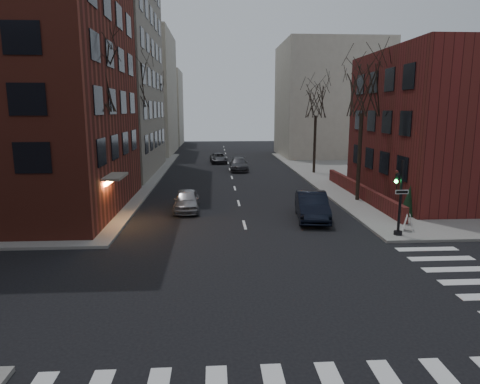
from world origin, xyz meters
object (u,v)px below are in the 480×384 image
parked_sedan (312,206)px  tree_left_a (93,79)px  tree_right_a (363,91)px  streetlamp_far (162,130)px  tree_left_b (132,84)px  tree_left_c (154,98)px  car_lane_gray (239,164)px  tree_right_b (316,101)px  evergreen_shrub (410,200)px  streetlamp_near (132,141)px  car_lane_silver (187,200)px  sandwich_board (408,223)px  car_lane_far (219,158)px  traffic_signal (399,203)px

parked_sedan → tree_left_a: bearing=-177.3°
tree_right_a → parked_sedan: (-4.54, -4.93, -7.18)m
tree_right_a → streetlamp_far: (-17.00, 24.00, -3.79)m
tree_left_b → streetlamp_far: (0.60, 16.00, -4.68)m
tree_left_b → tree_left_c: bearing=90.0°
tree_right_a → car_lane_gray: 19.99m
tree_right_b → evergreen_shrub: bearing=-84.8°
evergreen_shrub → streetlamp_near: bearing=154.7°
streetlamp_far → car_lane_silver: size_ratio=1.50×
tree_left_b → sandwich_board: bearing=-42.5°
tree_left_b → car_lane_silver: 14.03m
car_lane_silver → tree_left_c: bearing=100.8°
tree_right_a → parked_sedan: tree_right_a is taller
tree_right_b → car_lane_silver: size_ratio=2.20×
tree_right_a → tree_right_b: bearing=90.0°
streetlamp_near → evergreen_shrub: (18.70, -8.84, -3.11)m
streetlamp_far → parked_sedan: 31.68m
tree_left_c → parked_sedan: bearing=-64.1°
car_lane_far → evergreen_shrub: evergreen_shrub is taller
streetlamp_near → car_lane_far: bearing=70.8°
tree_left_b → streetlamp_near: size_ratio=1.72×
sandwich_board → tree_left_b: bearing=158.0°
streetlamp_far → car_lane_far: bearing=0.6°
car_lane_gray → streetlamp_near: bearing=-124.6°
tree_right_a → evergreen_shrub: (1.70, -4.84, -6.90)m
tree_right_b → parked_sedan: tree_right_b is taller
tree_right_b → streetlamp_near: tree_right_b is taller
traffic_signal → sandwich_board: traffic_signal is taller
tree_left_c → car_lane_gray: bearing=-27.6°
tree_left_c → streetlamp_far: tree_left_c is taller
tree_right_b → car_lane_gray: size_ratio=1.87×
traffic_signal → tree_left_b: tree_left_b is taller
tree_left_a → streetlamp_near: bearing=85.7°
streetlamp_far → tree_left_b: bearing=-92.1°
parked_sedan → sandwich_board: 5.69m
streetlamp_near → car_lane_gray: size_ratio=1.28×
streetlamp_far → evergreen_shrub: bearing=-57.0°
tree_right_b → tree_right_a: bearing=-90.0°
tree_right_b → tree_left_a: bearing=-134.4°
tree_left_b → car_lane_silver: tree_left_b is taller
tree_left_c → parked_sedan: 30.78m
streetlamp_near → sandwich_board: size_ratio=7.04×
tree_left_a → tree_right_b: (17.60, 18.00, -0.88)m
tree_left_a → tree_left_b: size_ratio=0.95×
tree_right_a → tree_right_b: 14.01m
tree_left_a → tree_left_b: bearing=90.0°
tree_left_c → parked_sedan: size_ratio=1.90×
parked_sedan → traffic_signal: bearing=-41.2°
tree_left_a → tree_left_c: bearing=90.0°
tree_left_c → streetlamp_far: bearing=73.3°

